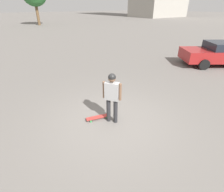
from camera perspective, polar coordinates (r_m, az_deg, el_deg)
name	(u,v)px	position (r m, az deg, el deg)	size (l,w,h in m)	color
ground_plane	(112,121)	(5.74, 0.00, -8.19)	(220.00, 220.00, 0.00)	slate
person	(112,94)	(5.22, 0.00, 0.74)	(0.49, 0.41, 1.64)	#262628
skateboard	(98,117)	(5.83, -4.58, -6.91)	(0.38, 0.82, 0.07)	#A5332D
car_parked_near	(223,53)	(13.01, 32.40, 11.74)	(4.24, 4.98, 1.40)	maroon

